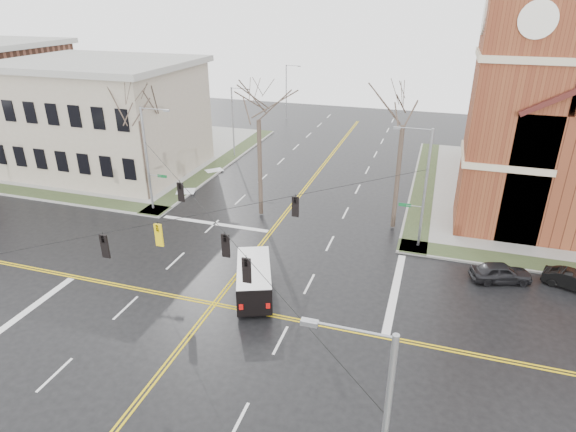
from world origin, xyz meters
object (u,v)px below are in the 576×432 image
(parked_car_b, at_px, (573,281))
(tree_nw_far, at_px, (137,115))
(streetlight_north_a, at_px, (234,119))
(tree_ne, at_px, (404,118))
(signal_pole_ne, at_px, (423,186))
(signal_pole_nw, at_px, (148,157))
(streetlight_north_b, at_px, (287,90))
(tree_nw_near, at_px, (259,113))
(parked_car_a, at_px, (501,272))
(cargo_van, at_px, (254,276))

(parked_car_b, bearing_deg, tree_nw_far, 101.33)
(streetlight_north_a, distance_m, tree_ne, 24.66)
(signal_pole_ne, height_order, signal_pole_nw, same)
(streetlight_north_b, relative_size, tree_nw_far, 0.73)
(signal_pole_nw, relative_size, tree_nw_near, 0.73)
(signal_pole_nw, height_order, parked_car_b, signal_pole_nw)
(streetlight_north_b, bearing_deg, parked_car_a, -55.19)
(signal_pole_ne, height_order, tree_ne, tree_ne)
(parked_car_b, xyz_separation_m, tree_nw_far, (-34.54, 4.57, 7.36))
(signal_pole_ne, bearing_deg, cargo_van, -134.50)
(parked_car_b, distance_m, tree_nw_near, 25.23)
(parked_car_b, relative_size, tree_ne, 0.29)
(tree_nw_far, bearing_deg, parked_car_a, -9.52)
(cargo_van, relative_size, parked_car_a, 1.47)
(streetlight_north_a, height_order, parked_car_b, streetlight_north_a)
(signal_pole_ne, bearing_deg, parked_car_b, -15.60)
(parked_car_a, height_order, tree_nw_far, tree_nw_far)
(streetlight_north_a, xyz_separation_m, tree_nw_near, (8.71, -14.60, 4.41))
(parked_car_b, bearing_deg, tree_ne, 84.29)
(streetlight_north_b, distance_m, cargo_van, 47.87)
(signal_pole_ne, height_order, cargo_van, signal_pole_ne)
(parked_car_a, bearing_deg, signal_pole_nw, 66.57)
(tree_ne, bearing_deg, cargo_van, -120.91)
(parked_car_b, relative_size, tree_nw_far, 0.33)
(tree_nw_far, bearing_deg, parked_car_b, -7.53)
(tree_nw_near, bearing_deg, streetlight_north_b, 104.13)
(streetlight_north_b, distance_m, tree_nw_near, 35.95)
(streetlight_north_a, relative_size, parked_car_b, 2.22)
(tree_nw_near, bearing_deg, signal_pole_nw, -168.55)
(streetlight_north_a, bearing_deg, tree_nw_near, -59.18)
(signal_pole_ne, distance_m, tree_ne, 5.36)
(parked_car_a, bearing_deg, streetlight_north_b, 18.02)
(parked_car_a, relative_size, tree_ne, 0.31)
(streetlight_north_b, relative_size, tree_ne, 0.64)
(streetlight_north_a, distance_m, cargo_van, 29.13)
(tree_nw_far, bearing_deg, signal_pole_ne, -4.09)
(parked_car_b, distance_m, tree_ne, 15.82)
(signal_pole_ne, distance_m, streetlight_north_b, 42.61)
(tree_nw_near, bearing_deg, tree_nw_far, -179.23)
(tree_nw_far, bearing_deg, cargo_van, -36.98)
(signal_pole_nw, height_order, cargo_van, signal_pole_nw)
(cargo_van, height_order, tree_nw_near, tree_nw_near)
(tree_nw_near, bearing_deg, signal_pole_ne, -8.15)
(signal_pole_ne, relative_size, streetlight_north_a, 1.12)
(streetlight_north_b, xyz_separation_m, cargo_van, (12.57, -46.07, -3.25))
(streetlight_north_b, bearing_deg, tree_nw_far, -94.06)
(streetlight_north_a, distance_m, tree_nw_near, 17.56)
(parked_car_b, bearing_deg, streetlight_north_a, 77.80)
(signal_pole_nw, distance_m, streetlight_north_b, 36.51)
(tree_nw_far, relative_size, tree_nw_near, 0.89)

